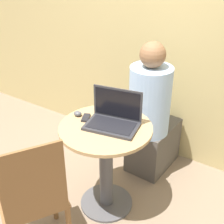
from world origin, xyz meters
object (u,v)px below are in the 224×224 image
at_px(chair_empty, 33,200).
at_px(laptop, 114,118).
at_px(person_seated, 152,121).
at_px(cell_phone, 86,118).

bearing_deg(chair_empty, laptop, 77.25).
bearing_deg(chair_empty, person_seated, 81.13).
distance_m(cell_phone, person_seated, 0.68).
bearing_deg(person_seated, laptop, -94.01).
xyz_separation_m(laptop, person_seated, (0.04, 0.55, -0.28)).
bearing_deg(laptop, person_seated, 85.99).
relative_size(cell_phone, person_seated, 0.09).
bearing_deg(chair_empty, cell_phone, 95.86).
height_order(laptop, chair_empty, laptop).
relative_size(laptop, cell_phone, 3.46).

